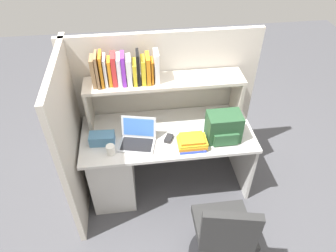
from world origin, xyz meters
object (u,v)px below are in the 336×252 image
Objects in this scene: paper_cup at (111,150)px; office_chair at (223,238)px; laptop at (138,138)px; backpack at (224,127)px; tissue_box at (102,139)px; computer_mouse at (169,138)px.

paper_cup is 0.09× the size of office_chair.
backpack reaches higher than laptop.
office_chair reaches higher than tissue_box.
backpack is at bearing -0.67° from tissue_box.
paper_cup is (-0.24, -0.11, -0.01)m from laptop.
tissue_box is (-0.32, 0.03, -0.00)m from laptop.
paper_cup reaches higher than computer_mouse.
paper_cup is at bearing -58.34° from tissue_box.
computer_mouse is at bearing 175.45° from backpack.
computer_mouse is at bearing -56.81° from office_chair.
laptop is 0.26m from paper_cup.
tissue_box is at bearing -157.54° from computer_mouse.
office_chair is (0.92, -0.87, -0.39)m from tissue_box.
laptop is 0.32m from tissue_box.
backpack is 0.32× the size of office_chair.
office_chair is at bearing -53.95° from laptop.
paper_cup is 0.39× the size of tissue_box.
backpack is 0.93m from office_chair.
tissue_box is (-0.59, 0.04, 0.03)m from computer_mouse.
office_chair reaches higher than paper_cup.
tissue_box is at bearing 118.36° from paper_cup.
paper_cup is at bearing -176.14° from backpack.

